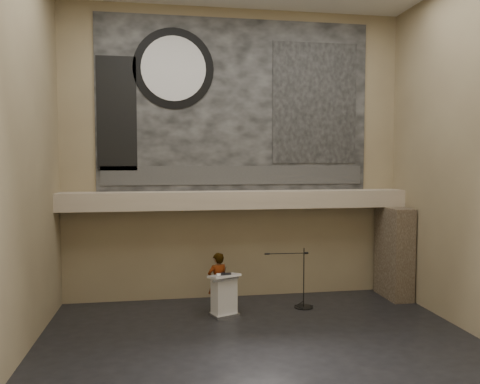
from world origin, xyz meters
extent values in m
plane|color=black|center=(0.00, 0.00, 0.00)|extent=(10.00, 10.00, 0.00)
cube|color=#7C6A4E|center=(0.00, 4.00, 4.25)|extent=(10.00, 0.02, 8.50)
cube|color=#7C6A4E|center=(0.00, -4.00, 4.25)|extent=(10.00, 0.02, 8.50)
cube|color=#7C6A4E|center=(-5.00, 0.00, 4.25)|extent=(0.02, 8.00, 8.50)
cube|color=#7C6A4E|center=(5.00, 0.00, 4.25)|extent=(0.02, 8.00, 8.50)
cube|color=tan|center=(0.00, 3.60, 2.95)|extent=(10.00, 0.80, 0.50)
cylinder|color=#B2893D|center=(-1.60, 3.55, 2.67)|extent=(0.04, 0.04, 0.06)
cylinder|color=#B2893D|center=(1.90, 3.55, 2.67)|extent=(0.04, 0.04, 0.06)
cube|color=black|center=(0.00, 3.97, 5.70)|extent=(8.00, 0.05, 5.00)
cube|color=#2D2D2D|center=(0.00, 3.93, 3.65)|extent=(7.76, 0.02, 0.55)
cylinder|color=black|center=(-1.80, 3.93, 6.70)|extent=(2.30, 0.02, 2.30)
cylinder|color=silver|center=(-1.80, 3.91, 6.70)|extent=(1.84, 0.02, 1.84)
cube|color=black|center=(2.40, 3.93, 5.80)|extent=(2.60, 0.02, 3.60)
cube|color=black|center=(-3.40, 3.93, 5.40)|extent=(1.10, 0.02, 3.20)
cube|color=#403427|center=(4.65, 3.15, 1.35)|extent=(0.60, 1.40, 2.70)
cube|color=silver|center=(-0.58, 2.26, 0.04)|extent=(0.81, 0.72, 0.08)
cube|color=silver|center=(-0.58, 2.26, 0.56)|extent=(0.70, 0.60, 0.96)
cube|color=silver|center=(-0.58, 2.24, 1.07)|extent=(0.89, 0.77, 0.13)
cube|color=black|center=(-0.53, 2.22, 1.12)|extent=(0.30, 0.26, 0.04)
cube|color=silver|center=(-0.65, 2.25, 1.10)|extent=(0.23, 0.31, 0.00)
imported|color=beige|center=(-0.70, 2.68, 0.80)|extent=(0.68, 0.56, 1.60)
cylinder|color=black|center=(1.70, 2.60, 0.01)|extent=(0.52, 0.52, 0.02)
cylinder|color=black|center=(1.70, 2.60, 0.83)|extent=(0.03, 0.03, 1.67)
cylinder|color=black|center=(1.18, 2.63, 1.53)|extent=(1.15, 0.08, 0.02)
camera|label=1|loc=(-2.11, -9.71, 4.05)|focal=35.00mm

